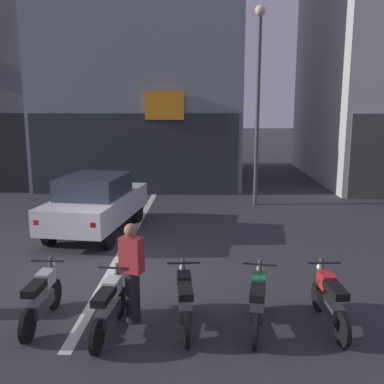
% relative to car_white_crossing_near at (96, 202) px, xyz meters
% --- Properties ---
extents(ground_plane, '(120.00, 120.00, 0.00)m').
position_rel_car_white_crossing_near_xyz_m(ground_plane, '(0.98, -3.11, -0.89)').
color(ground_plane, '#333338').
extents(lane_centre_line, '(0.20, 18.00, 0.01)m').
position_rel_car_white_crossing_near_xyz_m(lane_centre_line, '(0.98, 2.89, -0.88)').
color(lane_centre_line, silver).
rests_on(lane_centre_line, ground).
extents(building_mid_block, '(8.55, 8.86, 13.41)m').
position_rel_car_white_crossing_near_xyz_m(building_mid_block, '(0.20, 9.80, 5.80)').
color(building_mid_block, gray).
rests_on(building_mid_block, ground).
extents(car_white_crossing_near, '(2.29, 4.30, 1.64)m').
position_rel_car_white_crossing_near_xyz_m(car_white_crossing_near, '(0.00, 0.00, 0.00)').
color(car_white_crossing_near, black).
rests_on(car_white_crossing_near, ground).
extents(street_lamp, '(0.36, 0.36, 6.76)m').
position_rel_car_white_crossing_near_xyz_m(street_lamp, '(4.80, 3.71, 3.23)').
color(street_lamp, '#47474C').
rests_on(street_lamp, ground).
extents(motorcycle_silver_row_leftmost, '(0.55, 1.67, 0.98)m').
position_rel_car_white_crossing_near_xyz_m(motorcycle_silver_row_leftmost, '(0.36, -5.19, -0.43)').
color(motorcycle_silver_row_leftmost, black).
rests_on(motorcycle_silver_row_leftmost, ground).
extents(motorcycle_white_row_left_mid, '(0.55, 1.67, 0.98)m').
position_rel_car_white_crossing_near_xyz_m(motorcycle_white_row_left_mid, '(1.52, -5.48, -0.43)').
color(motorcycle_white_row_left_mid, black).
rests_on(motorcycle_white_row_left_mid, ground).
extents(motorcycle_black_row_centre, '(0.55, 1.67, 0.98)m').
position_rel_car_white_crossing_near_xyz_m(motorcycle_black_row_centre, '(2.67, -5.23, -0.43)').
color(motorcycle_black_row_centre, black).
rests_on(motorcycle_black_row_centre, ground).
extents(motorcycle_green_row_right_mid, '(0.55, 1.66, 0.98)m').
position_rel_car_white_crossing_near_xyz_m(motorcycle_green_row_right_mid, '(3.84, -5.25, -0.43)').
color(motorcycle_green_row_right_mid, black).
rests_on(motorcycle_green_row_right_mid, ground).
extents(motorcycle_red_row_rightmost, '(0.55, 1.67, 0.98)m').
position_rel_car_white_crossing_near_xyz_m(motorcycle_red_row_rightmost, '(4.99, -5.15, -0.43)').
color(motorcycle_red_row_rightmost, black).
rests_on(motorcycle_red_row_rightmost, ground).
extents(person_by_motorcycles, '(0.42, 0.34, 1.67)m').
position_rel_car_white_crossing_near_xyz_m(person_by_motorcycles, '(1.82, -5.08, -0.03)').
color(person_by_motorcycles, '#23232D').
rests_on(person_by_motorcycles, ground).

